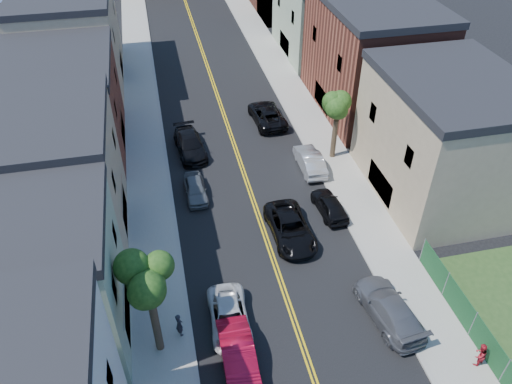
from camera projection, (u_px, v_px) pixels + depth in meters
sidewalk_left at (142, 119)px, 47.87m from camera, size 3.20×100.00×0.15m
sidewalk_right at (299, 102)px, 50.54m from camera, size 3.20×100.00×0.15m
curb_left at (160, 117)px, 48.16m from camera, size 0.30×100.00×0.15m
curb_right at (283, 104)px, 50.25m from camera, size 0.30×100.00×0.15m
bldg_left_palegrn at (31, 291)px, 25.92m from camera, size 9.00×8.00×8.50m
bldg_left_tan_near at (47, 184)px, 32.63m from camera, size 9.00×10.00×9.00m
bldg_left_brick at (63, 110)px, 41.33m from camera, size 9.00×12.00×8.00m
bldg_left_tan_far at (72, 39)px, 51.55m from camera, size 9.00×16.00×9.50m
bldg_right_tan at (443, 142)px, 36.60m from camera, size 9.00×12.00×9.00m
bldg_right_brick at (370, 59)px, 46.98m from camera, size 9.00×14.00×10.00m
bldg_right_palegrn at (322, 17)px, 58.13m from camera, size 9.00×12.00×8.50m
fence_right at (488, 347)px, 26.90m from camera, size 0.04×15.00×1.90m
tree_left_mid at (145, 269)px, 23.98m from camera, size 5.20×5.20×9.29m
tree_right_far at (339, 97)px, 39.37m from camera, size 4.40×4.40×8.03m
red_sedan at (239, 358)px, 26.64m from camera, size 1.79×5.10×1.68m
white_pickup at (229, 318)px, 28.92m from camera, size 2.46×4.98×1.36m
grey_car_left at (195, 189)px, 38.39m from camera, size 1.71×4.08×1.38m
black_car_left at (190, 145)px, 43.05m from camera, size 2.73×5.72×1.61m
grey_car_right at (389, 308)px, 29.27m from camera, size 2.95×5.89×1.64m
black_car_right at (330, 205)px, 36.84m from camera, size 1.98×4.31×1.43m
silver_car_right at (310, 161)px, 41.18m from camera, size 1.73×4.84×1.59m
dark_car_right_far at (267, 114)px, 47.14m from camera, size 3.01×5.97×1.62m
black_suv_lane at (290, 228)px, 34.75m from camera, size 2.81×5.81×1.59m
pedestrian_left at (179, 324)px, 28.18m from camera, size 0.61×0.72×1.67m
pedestrian_right at (480, 355)px, 26.69m from camera, size 0.94×0.83×1.61m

